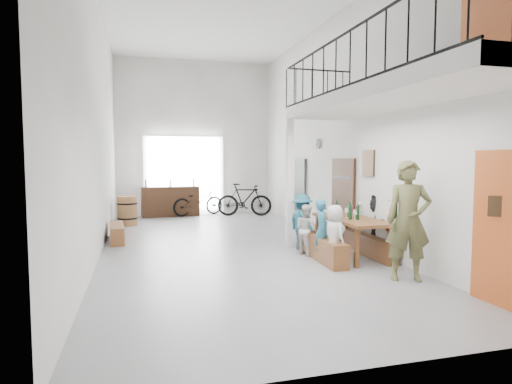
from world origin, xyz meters
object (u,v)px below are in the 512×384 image
object	(u,v)px
oak_barrel	(127,211)
serving_counter	(170,202)
tasting_table	(351,222)
bicycle_near	(198,201)
bench_inner	(321,248)
side_bench	(117,233)
host_standing	(408,221)

from	to	relation	value
oak_barrel	serving_counter	world-z (taller)	serving_counter
tasting_table	bicycle_near	world-z (taller)	bicycle_near
bicycle_near	tasting_table	bearing A→B (deg)	176.62
bench_inner	tasting_table	bearing A→B (deg)	7.28
side_bench	tasting_table	bearing A→B (deg)	-32.31
side_bench	oak_barrel	distance (m)	2.57
bench_inner	host_standing	bearing A→B (deg)	-64.49
bench_inner	host_standing	world-z (taller)	host_standing
serving_counter	oak_barrel	bearing A→B (deg)	-132.35
bench_inner	bicycle_near	bearing A→B (deg)	103.83
oak_barrel	bicycle_near	bearing A→B (deg)	36.53
side_bench	oak_barrel	xyz separation A→B (m)	(0.18, 2.55, 0.24)
serving_counter	host_standing	world-z (taller)	host_standing
host_standing	side_bench	bearing A→B (deg)	156.00
tasting_table	bench_inner	world-z (taller)	tasting_table
side_bench	oak_barrel	size ratio (longest dim) A/B	1.63
side_bench	bicycle_near	distance (m)	5.01
tasting_table	oak_barrel	size ratio (longest dim) A/B	2.33
tasting_table	host_standing	world-z (taller)	host_standing
side_bench	oak_barrel	world-z (taller)	oak_barrel
bench_inner	bicycle_near	xyz separation A→B (m)	(-1.47, 7.33, 0.28)
host_standing	bicycle_near	world-z (taller)	host_standing
bench_inner	bicycle_near	world-z (taller)	bicycle_near
tasting_table	bench_inner	distance (m)	0.83
side_bench	serving_counter	distance (m)	4.64
tasting_table	host_standing	bearing A→B (deg)	-88.07
bench_inner	bicycle_near	distance (m)	7.48
oak_barrel	serving_counter	xyz separation A→B (m)	(1.40, 1.80, 0.07)
side_bench	bicycle_near	xyz separation A→B (m)	(2.54, 4.30, 0.30)
serving_counter	bicycle_near	size ratio (longest dim) A/B	1.02
tasting_table	bicycle_near	xyz separation A→B (m)	(-2.16, 7.27, -0.20)
bench_inner	host_standing	size ratio (longest dim) A/B	1.02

